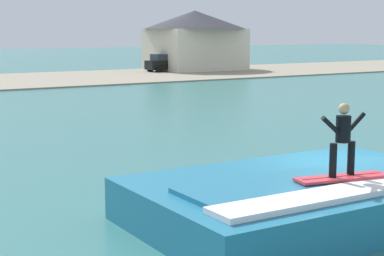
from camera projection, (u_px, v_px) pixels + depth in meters
The scene contains 6 objects.
ground_plane at pixel (333, 197), 16.10m from camera, with size 260.00×260.00×0.00m, color #347370.
wave_crest at pixel (305, 198), 14.10m from camera, with size 7.59×4.80×1.07m.
surfboard at pixel (342, 178), 13.47m from camera, with size 2.19×0.91×0.06m.
surfer at pixel (343, 136), 13.39m from camera, with size 1.25×0.32×1.57m.
car_far_shore at pixel (165, 63), 62.86m from camera, with size 3.93×2.04×1.86m.
house_gabled_white at pixel (195, 37), 65.55m from camera, with size 10.65×10.65×6.21m.
Camera 1 is at (-11.23, -11.46, 4.24)m, focal length 58.88 mm.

